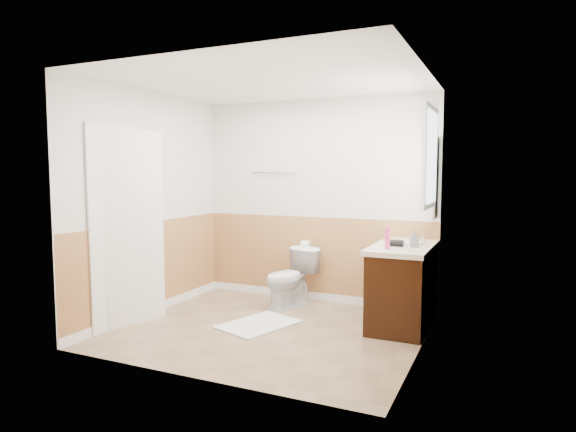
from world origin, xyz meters
The scene contains 32 objects.
floor centered at (0.00, 0.00, 0.00)m, with size 3.00×3.00×0.00m, color #8C7051.
ceiling centered at (0.00, 0.00, 2.50)m, with size 3.00×3.00×0.00m, color white.
wall_back centered at (0.00, 1.30, 1.25)m, with size 3.00×3.00×0.00m, color silver.
wall_front centered at (0.00, -1.30, 1.25)m, with size 3.00×3.00×0.00m, color silver.
wall_left centered at (-1.50, 0.00, 1.25)m, with size 3.00×3.00×0.00m, color silver.
wall_right centered at (1.50, 0.00, 1.25)m, with size 3.00×3.00×0.00m, color silver.
wainscot_back centered at (0.00, 1.29, 0.50)m, with size 3.00×3.00×0.00m, color #BA854A.
wainscot_front centered at (0.00, -1.29, 0.50)m, with size 3.00×3.00×0.00m, color #BA854A.
wainscot_left centered at (-1.49, 0.00, 0.50)m, with size 2.60×2.60×0.00m, color #BA854A.
wainscot_right centered at (1.49, 0.00, 0.50)m, with size 2.60×2.60×0.00m, color #BA854A.
toilet centered at (-0.16, 0.88, 0.35)m, with size 0.39×0.68×0.70m, color white.
bath_mat centered at (-0.16, 0.08, 0.01)m, with size 0.55×0.80×0.02m, color white.
vanity_cabinet centered at (1.21, 0.71, 0.40)m, with size 0.55×1.10×0.80m, color black.
vanity_knob_left centered at (0.91, 0.61, 0.55)m, with size 0.03×0.03×0.03m, color silver.
vanity_knob_right centered at (0.91, 0.81, 0.55)m, with size 0.03×0.03×0.03m, color silver.
countertop centered at (1.20, 0.71, 0.83)m, with size 0.60×1.15×0.05m, color beige.
sink_basin centered at (1.21, 0.86, 0.86)m, with size 0.36×0.36×0.02m, color white.
faucet centered at (1.39, 0.86, 0.92)m, with size 0.02×0.02×0.14m, color silver.
lotion_bottle centered at (1.11, 0.39, 0.96)m, with size 0.05×0.05×0.22m, color #E23A88.
soap_dispenser centered at (1.33, 0.63, 0.94)m, with size 0.08×0.08×0.18m, color gray.
hair_dryer_body centered at (1.16, 0.59, 0.89)m, with size 0.07×0.07×0.14m, color black.
hair_dryer_handle centered at (1.13, 0.62, 0.86)m, with size 0.03×0.03×0.07m, color black.
mirror_panel centered at (1.48, 1.10, 1.55)m, with size 0.02×0.35×0.90m, color silver.
window_frame centered at (1.47, 0.59, 1.75)m, with size 0.04×0.80×1.00m, color white.
window_glass centered at (1.49, 0.59, 1.75)m, with size 0.01×0.70×0.90m, color white.
door centered at (-1.40, -0.45, 1.02)m, with size 0.05×0.80×2.04m, color white.
door_frame centered at (-1.48, -0.45, 1.03)m, with size 0.02×0.92×2.10m, color white.
door_knob centered at (-1.34, -0.12, 0.95)m, with size 0.06×0.06×0.06m, color silver.
towel_bar centered at (-0.55, 1.25, 1.60)m, with size 0.02×0.02×0.62m, color silver.
tp_holder_bar centered at (-0.10, 1.23, 0.70)m, with size 0.02×0.02×0.14m, color silver.
tp_roll centered at (-0.10, 1.23, 0.70)m, with size 0.11×0.11×0.10m, color white.
tp_sheet centered at (-0.10, 1.23, 0.59)m, with size 0.10×0.01×0.16m, color white.
Camera 1 is at (2.18, -4.36, 1.60)m, focal length 30.46 mm.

